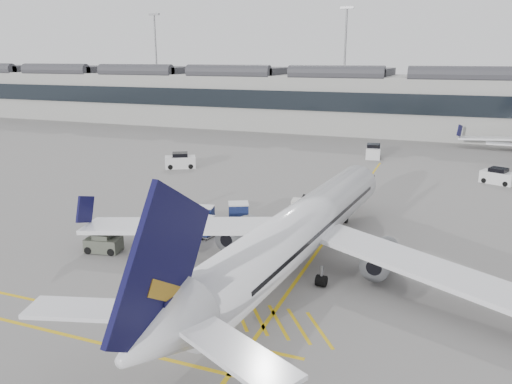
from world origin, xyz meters
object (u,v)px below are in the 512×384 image
(ramp_agent_a, at_px, (287,223))
(pushback_tug, at_px, (104,244))
(baggage_cart_a, at_px, (205,215))
(ramp_agent_b, at_px, (243,238))
(airliner_main, at_px, (299,231))
(belt_loader, at_px, (308,211))

(ramp_agent_a, relative_size, pushback_tug, 0.69)
(baggage_cart_a, distance_m, ramp_agent_b, 6.90)
(ramp_agent_a, height_order, ramp_agent_b, ramp_agent_a)
(ramp_agent_b, xyz_separation_m, pushback_tug, (-9.84, -4.37, -0.24))
(airliner_main, xyz_separation_m, belt_loader, (-2.53, 12.01, -2.33))
(belt_loader, height_order, ramp_agent_a, belt_loader)
(airliner_main, xyz_separation_m, pushback_tug, (-15.02, -2.10, -2.28))
(ramp_agent_b, bearing_deg, belt_loader, -137.64)
(baggage_cart_a, xyz_separation_m, ramp_agent_b, (5.42, -4.27, -0.01))
(baggage_cart_a, height_order, pushback_tug, baggage_cart_a)
(airliner_main, distance_m, ramp_agent_a, 7.62)
(belt_loader, bearing_deg, ramp_agent_a, -102.54)
(airliner_main, xyz_separation_m, ramp_agent_b, (-5.18, 2.26, -2.03))
(airliner_main, height_order, ramp_agent_b, airliner_main)
(airliner_main, relative_size, baggage_cart_a, 20.36)
(airliner_main, relative_size, pushback_tug, 13.09)
(belt_loader, distance_m, ramp_agent_a, 5.27)
(ramp_agent_a, bearing_deg, baggage_cart_a, 163.07)
(ramp_agent_a, xyz_separation_m, pushback_tug, (-12.09, -8.86, -0.34))
(baggage_cart_a, distance_m, ramp_agent_a, 7.68)
(belt_loader, relative_size, pushback_tug, 1.81)
(belt_loader, xyz_separation_m, baggage_cart_a, (-8.08, -5.48, 0.30))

